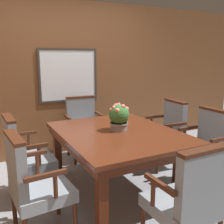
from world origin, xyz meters
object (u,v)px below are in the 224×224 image
at_px(chair_right_far, 167,131).
at_px(chair_left_far, 24,154).
at_px(chair_left_near, 33,182).
at_px(chair_head_near, 189,197).
at_px(chair_right_near, 206,145).
at_px(potted_plant, 119,117).
at_px(chair_head_far, 83,125).
at_px(dining_table, 118,139).

xyz_separation_m(chair_right_far, chair_left_far, (-2.01, -0.01, 0.00)).
height_order(chair_left_near, chair_head_near, same).
distance_m(chair_right_near, chair_left_near, 2.06).
relative_size(chair_left_near, potted_plant, 3.03).
bearing_deg(chair_right_far, chair_head_far, -127.06).
xyz_separation_m(chair_head_far, potted_plant, (0.01, -1.16, 0.37)).
bearing_deg(chair_left_near, chair_head_far, -38.02).
relative_size(dining_table, potted_plant, 5.03).
bearing_deg(chair_right_far, chair_right_near, 6.07).
distance_m(dining_table, chair_left_far, 1.07).
height_order(dining_table, chair_right_near, chair_right_near).
distance_m(chair_right_far, chair_head_near, 1.85).
bearing_deg(dining_table, chair_left_near, -159.31).
height_order(chair_right_far, chair_head_far, same).
height_order(chair_right_near, potted_plant, potted_plant).
relative_size(chair_right_near, chair_left_far, 1.00).
bearing_deg(chair_left_near, chair_right_near, -93.54).
relative_size(chair_right_far, chair_left_near, 1.00).
distance_m(chair_left_far, potted_plant, 1.15).
bearing_deg(chair_head_far, chair_right_near, -53.91).
bearing_deg(chair_right_near, potted_plant, -113.78).
distance_m(dining_table, chair_left_near, 1.12).
xyz_separation_m(chair_left_near, chair_left_far, (0.03, 0.73, 0.00)).
bearing_deg(chair_right_far, chair_left_near, -65.53).
bearing_deg(potted_plant, chair_right_near, -23.19).
xyz_separation_m(dining_table, chair_head_far, (0.03, 1.21, -0.12)).
relative_size(chair_right_near, chair_left_near, 1.00).
bearing_deg(chair_head_near, chair_head_far, -92.27).
xyz_separation_m(chair_right_near, chair_left_far, (-2.03, 0.70, 0.00)).
bearing_deg(chair_right_near, chair_left_far, -109.67).
distance_m(dining_table, chair_head_near, 1.20).
xyz_separation_m(chair_head_far, chair_left_far, (-1.04, -0.88, 0.00)).
bearing_deg(chair_head_far, chair_left_far, -135.78).
distance_m(dining_table, chair_right_near, 1.09).
height_order(chair_left_far, potted_plant, potted_plant).
distance_m(chair_right_near, potted_plant, 1.13).
relative_size(chair_right_near, chair_right_far, 1.00).
relative_size(chair_right_near, chair_head_near, 1.00).
bearing_deg(chair_head_near, chair_left_near, -39.11).
bearing_deg(chair_head_near, chair_right_far, -124.67).
bearing_deg(chair_right_far, dining_table, -66.42).
bearing_deg(chair_left_far, chair_left_near, 175.50).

